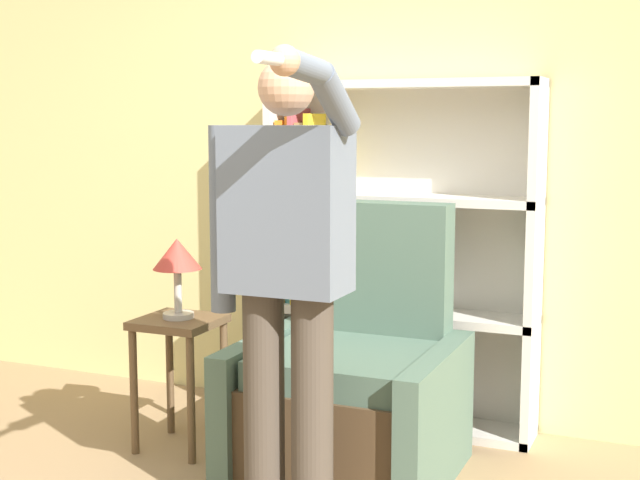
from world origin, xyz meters
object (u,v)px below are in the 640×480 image
(armchair, at_px, (353,389))
(person_standing, at_px, (285,271))
(table_lamp, at_px, (177,259))
(bookcase, at_px, (376,259))
(side_table, at_px, (179,348))

(armchair, height_order, person_standing, person_standing)
(person_standing, distance_m, table_lamp, 1.05)
(armchair, relative_size, person_standing, 0.67)
(bookcase, xyz_separation_m, armchair, (0.13, -0.64, -0.47))
(person_standing, xyz_separation_m, table_lamp, (-0.84, 0.63, -0.10))
(table_lamp, bearing_deg, armchair, 4.88)
(bookcase, xyz_separation_m, person_standing, (0.14, -1.34, 0.16))
(armchair, distance_m, side_table, 0.84)
(person_standing, distance_m, side_table, 1.16)
(armchair, distance_m, person_standing, 0.93)
(armchair, bearing_deg, side_table, -175.12)
(side_table, height_order, table_lamp, table_lamp)
(bookcase, bearing_deg, person_standing, -84.08)
(bookcase, distance_m, person_standing, 1.36)
(bookcase, relative_size, side_table, 2.77)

